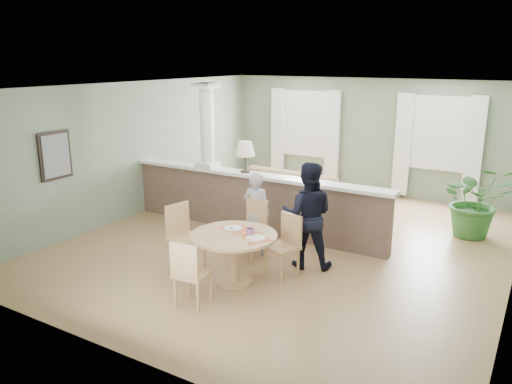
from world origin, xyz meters
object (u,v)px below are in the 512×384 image
Objects in this scene: chair_far_man at (286,242)px; chair_near at (190,271)px; sofa at (280,194)px; child_person at (257,213)px; chair_side at (183,234)px; houseplant at (476,201)px; chair_far_boy at (253,226)px; man_person at (308,215)px; dining_table at (235,244)px.

chair_near is at bearing -93.68° from chair_far_man.
child_person is (0.72, -2.17, 0.28)m from sofa.
chair_side reaches higher than chair_near.
houseplant is 5.51m from chair_near.
houseplant is 0.97× the size of child_person.
chair_far_boy is at bearing -25.38° from chair_side.
chair_far_boy is at bearing -12.50° from man_person.
chair_far_man is at bearing -123.63° from houseplant.
dining_table is 1.20m from child_person.
chair_side is (-1.46, -0.57, 0.04)m from chair_far_man.
chair_far_man is (1.53, -2.70, 0.11)m from sofa.
chair_far_man is (-2.16, -3.24, -0.15)m from houseplant.
chair_near is (-0.10, -0.91, -0.08)m from dining_table.
chair_far_man is 0.58m from man_person.
chair_far_boy is 1.88m from chair_near.
chair_far_man reaches higher than chair_near.
chair_side reaches higher than dining_table.
chair_far_man is at bearing 51.29° from dining_table.
chair_side is (-0.87, 0.95, 0.05)m from chair_near.
chair_far_man is at bearing 147.34° from child_person.
man_person is (0.62, 1.09, 0.24)m from dining_table.
chair_side is at bearing 60.43° from child_person.
man_person is (0.90, 0.13, 0.30)m from chair_far_boy.
child_person is at bearing -18.84° from chair_side.
sofa is at bearing 107.36° from dining_table.
chair_near is at bearing 49.64° from man_person.
chair_far_boy is at bearing 173.66° from chair_far_man.
child_person reaches higher than houseplant.
chair_near reaches higher than sofa.
chair_far_man is (0.49, 0.62, -0.08)m from dining_table.
chair_side is 0.61× the size of man_person.
chair_near is 0.91× the size of chair_side.
chair_near is (0.18, -1.87, -0.02)m from chair_far_boy.
child_person reaches higher than chair_near.
child_person is (-0.22, 2.06, 0.18)m from chair_near.
houseplant is at bearing -146.69° from man_person.
chair_side reaches higher than chair_far_man.
dining_table is at bearing -66.99° from chair_far_boy.
sofa is 2.76× the size of chair_side.
chair_far_man is at bearing -56.07° from sofa.
houseplant is 3.90m from chair_far_man.
chair_side reaches higher than sofa.
houseplant is 4.13m from chair_far_boy.
dining_table is 0.74× the size of man_person.
houseplant is 1.09× the size of dining_table.
dining_table is at bearing -102.46° from chair_near.
sofa is 2.48m from chair_far_boy.
chair_far_man is 1.01× the size of chair_near.
chair_far_boy reaches higher than chair_near.
chair_far_boy is (0.76, -2.36, 0.12)m from sofa.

